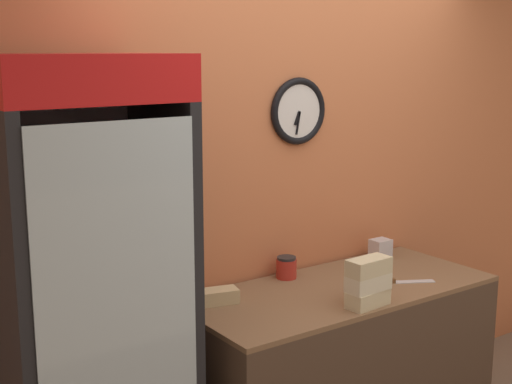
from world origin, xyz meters
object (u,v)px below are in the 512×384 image
at_px(sandwich_stack_middle, 368,282).
at_px(napkin_dispenser, 380,250).
at_px(sandwich_stack_bottom, 368,298).
at_px(chefs_knife, 396,281).
at_px(sandwich_flat_left, 215,296).
at_px(condiment_jar, 286,268).
at_px(sandwich_stack_top, 369,266).
at_px(beverage_cooler, 83,286).

xyz_separation_m(sandwich_stack_middle, napkin_dispenser, (0.59, 0.51, -0.06)).
xyz_separation_m(sandwich_stack_bottom, napkin_dispenser, (0.59, 0.51, 0.02)).
bearing_deg(sandwich_stack_bottom, chefs_knife, 24.66).
relative_size(sandwich_stack_bottom, napkin_dispenser, 1.89).
bearing_deg(chefs_knife, sandwich_stack_middle, -155.34).
xyz_separation_m(sandwich_flat_left, condiment_jar, (0.51, 0.11, 0.02)).
xyz_separation_m(sandwich_stack_top, sandwich_flat_left, (-0.57, 0.45, -0.16)).
bearing_deg(sandwich_flat_left, condiment_jar, 12.02).
height_order(sandwich_stack_bottom, chefs_knife, sandwich_stack_bottom).
relative_size(sandwich_stack_bottom, condiment_jar, 1.96).
height_order(sandwich_stack_middle, condiment_jar, sandwich_stack_middle).
distance_m(sandwich_stack_middle, chefs_knife, 0.41).
bearing_deg(sandwich_stack_top, condiment_jar, 95.60).
distance_m(sandwich_flat_left, condiment_jar, 0.52).
bearing_deg(beverage_cooler, chefs_knife, -7.45).
xyz_separation_m(beverage_cooler, chefs_knife, (1.61, -0.21, -0.23)).
relative_size(sandwich_stack_bottom, sandwich_stack_top, 1.02).
relative_size(chefs_knife, napkin_dispenser, 2.47).
xyz_separation_m(sandwich_flat_left, napkin_dispenser, (1.16, 0.06, 0.03)).
bearing_deg(sandwich_stack_bottom, condiment_jar, 95.60).
bearing_deg(beverage_cooler, sandwich_stack_bottom, -16.84).
distance_m(beverage_cooler, sandwich_stack_middle, 1.31).
bearing_deg(sandwich_flat_left, chefs_knife, -16.85).
distance_m(sandwich_stack_top, napkin_dispenser, 0.79).
height_order(beverage_cooler, chefs_knife, beverage_cooler).
bearing_deg(chefs_knife, beverage_cooler, 172.55).
bearing_deg(sandwich_stack_bottom, sandwich_flat_left, 141.64).
distance_m(beverage_cooler, sandwich_stack_bottom, 1.31).
height_order(sandwich_flat_left, chefs_knife, sandwich_flat_left).
relative_size(sandwich_stack_bottom, sandwich_flat_left, 0.98).
bearing_deg(beverage_cooler, sandwich_flat_left, 5.97).
bearing_deg(condiment_jar, napkin_dispenser, -4.27).
bearing_deg(beverage_cooler, sandwich_stack_middle, -16.84).
distance_m(sandwich_stack_middle, sandwich_stack_top, 0.08).
relative_size(beverage_cooler, chefs_knife, 6.88).
relative_size(beverage_cooler, napkin_dispenser, 16.98).
bearing_deg(chefs_knife, napkin_dispenser, 56.32).
bearing_deg(sandwich_stack_top, sandwich_stack_middle, 0.00).
height_order(beverage_cooler, sandwich_stack_middle, beverage_cooler).
bearing_deg(napkin_dispenser, sandwich_stack_middle, -139.27).
height_order(sandwich_flat_left, condiment_jar, condiment_jar).
xyz_separation_m(beverage_cooler, napkin_dispenser, (1.83, 0.13, -0.18)).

